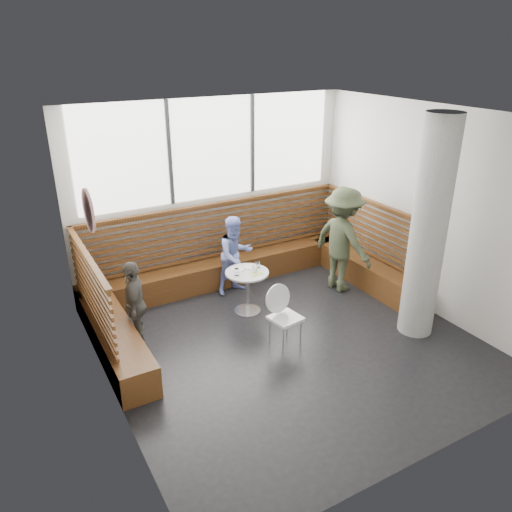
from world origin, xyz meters
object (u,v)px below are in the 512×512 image
child_back (235,255)px  concrete_column (429,230)px  child_left (135,304)px  cafe_chair (283,311)px  cafe_table (247,283)px  adult_man (343,240)px

child_back → concrete_column: bearing=-60.4°
concrete_column → child_left: 4.21m
cafe_chair → child_back: child_back is taller
concrete_column → child_back: concrete_column is taller
cafe_chair → child_back: bearing=76.2°
child_left → concrete_column: bearing=85.9°
cafe_table → child_left: child_left is taller
cafe_chair → child_left: (-1.82, 1.00, 0.12)m
concrete_column → child_left: (-3.74, 1.68, -0.95)m
cafe_table → child_left: size_ratio=0.55×
cafe_table → cafe_chair: size_ratio=0.79×
adult_man → child_left: bearing=81.1°
adult_man → concrete_column: bearing=176.0°
concrete_column → child_back: bearing=126.0°
cafe_table → adult_man: size_ratio=0.39×
cafe_table → child_back: bearing=77.0°
cafe_chair → child_back: 1.77m
child_back → child_left: size_ratio=1.06×
cafe_chair → child_left: bearing=142.3°
cafe_table → cafe_chair: bearing=-89.1°
concrete_column → cafe_table: 2.82m
concrete_column → cafe_chair: size_ratio=3.60×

